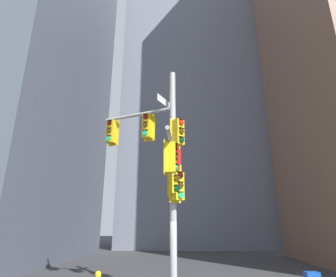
% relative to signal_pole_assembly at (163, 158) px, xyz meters
% --- Properties ---
extents(building_tower_left, '(14.89, 14.89, 33.61)m').
position_rel_signal_pole_assembly_xyz_m(building_tower_left, '(-14.93, 9.40, 12.04)').
color(building_tower_left, '#4C5460').
rests_on(building_tower_left, ground).
extents(building_mid_block, '(16.88, 16.88, 33.33)m').
position_rel_signal_pole_assembly_xyz_m(building_mid_block, '(1.60, 27.32, 11.90)').
color(building_mid_block, slate).
rests_on(building_mid_block, ground).
extents(signal_pole_assembly, '(3.50, 3.76, 8.44)m').
position_rel_signal_pole_assembly_xyz_m(signal_pole_assembly, '(0.00, 0.00, 0.00)').
color(signal_pole_assembly, '#9EA0A3').
rests_on(signal_pole_assembly, ground).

